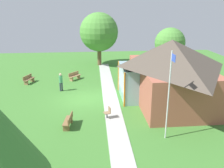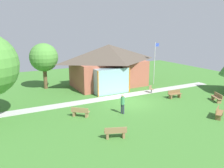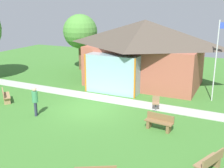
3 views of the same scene
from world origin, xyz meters
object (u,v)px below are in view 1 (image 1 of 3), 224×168
at_px(bench_mid_left, 75,76).
at_px(bench_front_left, 29,79).
at_px(visitor_strolling_lawn, 61,81).
at_px(tree_behind_pavilion_left, 170,43).
at_px(flagpole, 169,92).
at_px(pavilion, 168,70).
at_px(tree_west_hedge, 99,32).
at_px(bench_mid_right, 68,121).
at_px(patio_chair_lawn_spare, 108,113).
at_px(bench_lawn_far_right, 10,148).

bearing_deg(bench_mid_left, bench_front_left, -40.10).
distance_m(visitor_strolling_lawn, tree_behind_pavilion_left, 12.55).
xyz_separation_m(flagpole, bench_front_left, (-11.88, -10.90, -2.60)).
distance_m(pavilion, tree_west_hedge, 14.39).
distance_m(pavilion, visitor_strolling_lawn, 9.86).
height_order(bench_mid_left, bench_front_left, same).
xyz_separation_m(pavilion, bench_front_left, (-6.16, -12.72, -2.32)).
distance_m(pavilion, tree_behind_pavilion_left, 7.85).
xyz_separation_m(flagpole, bench_mid_left, (-12.62, -6.21, -2.60)).
relative_size(bench_mid_right, patio_chair_lawn_spare, 1.79).
bearing_deg(tree_west_hedge, flagpole, 9.53).
height_order(patio_chair_lawn_spare, visitor_strolling_lawn, visitor_strolling_lawn).
relative_size(bench_lawn_far_right, patio_chair_lawn_spare, 1.80).
bearing_deg(patio_chair_lawn_spare, bench_front_left, 25.00).
bearing_deg(bench_lawn_far_right, bench_front_left, 122.38).
relative_size(bench_lawn_far_right, bench_front_left, 1.00).
height_order(pavilion, tree_behind_pavilion_left, tree_behind_pavilion_left).
bearing_deg(visitor_strolling_lawn, bench_mid_left, -136.06).
bearing_deg(bench_front_left, bench_mid_left, 119.99).
height_order(pavilion, bench_mid_left, pavilion).
relative_size(flagpole, tree_behind_pavilion_left, 0.99).
relative_size(bench_mid_left, patio_chair_lawn_spare, 1.65).
bearing_deg(pavilion, patio_chair_lawn_spare, -62.21).
height_order(bench_mid_left, bench_lawn_far_right, same).
bearing_deg(bench_mid_left, visitor_strolling_lawn, 24.09).
xyz_separation_m(pavilion, patio_chair_lawn_spare, (2.71, -5.13, -2.30)).
height_order(flagpole, bench_lawn_far_right, flagpole).
distance_m(bench_mid_left, bench_front_left, 4.75).
xyz_separation_m(pavilion, tree_behind_pavilion_left, (-7.36, 2.51, 1.05)).
relative_size(bench_front_left, tree_behind_pavilion_left, 0.29).
height_order(flagpole, tree_west_hedge, tree_west_hedge).
height_order(bench_front_left, patio_chair_lawn_spare, patio_chair_lawn_spare).
bearing_deg(tree_behind_pavilion_left, patio_chair_lawn_spare, -37.22).
xyz_separation_m(bench_lawn_far_right, visitor_strolling_lawn, (-10.00, 1.67, 0.62)).
height_order(bench_mid_right, bench_front_left, same).
distance_m(bench_mid_left, bench_lawn_far_right, 13.73).
distance_m(patio_chair_lawn_spare, visitor_strolling_lawn, 7.32).
distance_m(bench_front_left, patio_chair_lawn_spare, 11.67).
xyz_separation_m(patio_chair_lawn_spare, tree_behind_pavilion_left, (-10.07, 7.65, 3.35)).
bearing_deg(bench_front_left, bench_mid_right, 47.43).
distance_m(flagpole, tree_behind_pavilion_left, 13.81).
bearing_deg(bench_lawn_far_right, patio_chair_lawn_spare, 58.08).
xyz_separation_m(bench_mid_left, patio_chair_lawn_spare, (9.60, 2.90, 0.01)).
xyz_separation_m(pavilion, tree_west_hedge, (-13.38, -5.03, 1.67)).
bearing_deg(bench_mid_left, patio_chair_lawn_spare, 57.81).
bearing_deg(bench_mid_right, bench_mid_left, 7.70).
distance_m(visitor_strolling_lawn, tree_west_hedge, 11.26).
bearing_deg(bench_front_left, visitor_strolling_lawn, 74.24).
distance_m(patio_chair_lawn_spare, tree_west_hedge, 16.57).
height_order(flagpole, bench_mid_left, flagpole).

